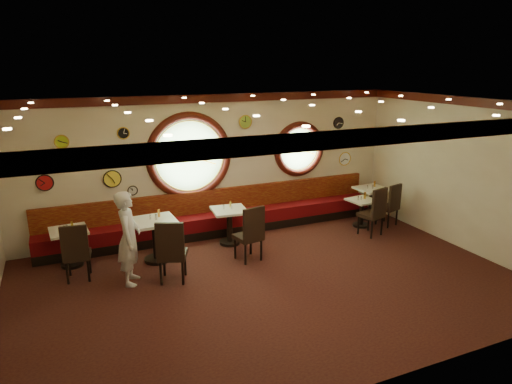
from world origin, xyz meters
name	(u,v)px	position (x,y,z in m)	size (l,w,h in m)	color
floor	(270,282)	(0.00, 0.00, 0.00)	(9.00, 6.00, 0.00)	black
ceiling	(271,105)	(0.00, 0.00, 3.20)	(9.00, 6.00, 0.02)	#BC8535
wall_back	(215,164)	(0.00, 3.00, 1.60)	(9.00, 0.02, 3.20)	beige
wall_front	(382,267)	(0.00, -3.00, 1.60)	(9.00, 0.02, 3.20)	beige
wall_right	(463,174)	(4.50, 0.00, 1.60)	(0.02, 6.00, 3.20)	beige
molding_back	(214,98)	(0.00, 2.95, 3.11)	(9.00, 0.10, 0.18)	#3B0F0A
molding_front	(390,135)	(0.00, -2.95, 3.11)	(9.00, 0.10, 0.18)	#3B0F0A
molding_right	(470,102)	(4.45, 0.00, 3.11)	(0.10, 6.00, 0.18)	#3B0F0A
banquette_base	(220,229)	(0.00, 2.72, 0.10)	(8.00, 0.55, 0.20)	black
banquette_seat	(220,219)	(0.00, 2.72, 0.35)	(8.00, 0.55, 0.30)	#55070D
banquette_back	(217,200)	(0.00, 2.94, 0.75)	(8.00, 0.10, 0.55)	#5D070C
porthole_left_glass	(189,156)	(-0.60, 3.00, 1.85)	(1.66, 1.66, 0.02)	#80B66D
porthole_left_frame	(189,156)	(-0.60, 2.98, 1.85)	(1.98, 1.98, 0.18)	#3B0F0A
porthole_left_ring	(190,156)	(-0.60, 2.95, 1.85)	(1.61, 1.61, 0.03)	gold
porthole_right_glass	(299,149)	(2.20, 3.00, 1.80)	(1.10, 1.10, 0.02)	#80B66D
porthole_right_frame	(299,149)	(2.20, 2.98, 1.80)	(1.38, 1.38, 0.18)	#3B0F0A
porthole_right_ring	(300,149)	(2.20, 2.95, 1.80)	(1.09, 1.09, 0.03)	gold
wall_clock_0	(133,190)	(-1.90, 2.96, 1.20)	(0.20, 0.20, 0.03)	silver
wall_clock_1	(62,142)	(-3.20, 2.96, 2.35)	(0.26, 0.26, 0.03)	#AECB28
wall_clock_2	(112,179)	(-2.30, 2.96, 1.50)	(0.36, 0.36, 0.03)	yellow
wall_clock_3	(345,159)	(3.55, 2.96, 1.45)	(0.34, 0.34, 0.03)	white
wall_clock_4	(245,122)	(0.75, 2.96, 2.55)	(0.30, 0.30, 0.03)	#8CBB3A
wall_clock_5	(269,146)	(1.35, 2.96, 1.95)	(0.22, 0.22, 0.03)	#E4CF4C
wall_clock_6	(123,133)	(-2.00, 2.96, 2.45)	(0.24, 0.24, 0.03)	black
wall_clock_7	(45,183)	(-3.60, 2.96, 1.55)	(0.32, 0.32, 0.03)	red
wall_clock_8	(338,123)	(3.30, 2.96, 2.40)	(0.28, 0.28, 0.03)	black
table_a	(70,243)	(-3.27, 2.22, 0.48)	(0.74, 0.74, 0.76)	black
table_b	(156,235)	(-1.69, 1.77, 0.56)	(0.83, 0.83, 0.88)	black
table_c	(230,222)	(-0.01, 2.04, 0.50)	(0.80, 0.80, 0.80)	black
table_d	(362,209)	(3.32, 1.81, 0.43)	(0.69, 0.69, 0.68)	black
table_e	(371,199)	(3.90, 2.20, 0.51)	(0.77, 0.77, 0.81)	black
chair_a	(76,249)	(-3.18, 1.46, 0.63)	(0.52, 0.52, 0.68)	black
chair_b	(171,248)	(-1.62, 0.70, 0.68)	(0.65, 0.65, 0.74)	black
chair_c	(251,230)	(0.05, 1.00, 0.66)	(0.57, 0.57, 0.72)	black
chair_d	(375,209)	(3.20, 1.16, 0.66)	(0.59, 0.59, 0.71)	black
chair_e	(391,202)	(3.99, 1.55, 0.61)	(0.55, 0.55, 0.66)	black
condiment_a_salt	(64,228)	(-3.34, 2.21, 0.80)	(0.03, 0.03, 0.09)	silver
condiment_b_salt	(150,217)	(-1.76, 1.82, 0.93)	(0.03, 0.03, 0.09)	silver
condiment_c_salt	(224,207)	(-0.12, 2.10, 0.85)	(0.03, 0.03, 0.09)	silver
condiment_d_salt	(358,198)	(3.21, 1.81, 0.73)	(0.04, 0.04, 0.10)	silver
condiment_a_pepper	(67,228)	(-3.29, 2.17, 0.81)	(0.04, 0.04, 0.11)	silver
condiment_b_pepper	(156,217)	(-1.66, 1.75, 0.94)	(0.04, 0.04, 0.11)	silver
condiment_c_pepper	(231,207)	(0.03, 2.03, 0.84)	(0.03, 0.03, 0.09)	silver
condiment_d_pepper	(361,198)	(3.29, 1.81, 0.73)	(0.03, 0.03, 0.09)	silver
condiment_a_bottle	(72,225)	(-3.19, 2.26, 0.83)	(0.04, 0.04, 0.14)	gold
condiment_b_bottle	(159,213)	(-1.57, 1.92, 0.96)	(0.05, 0.05, 0.16)	gold
condiment_c_bottle	(230,204)	(0.06, 2.17, 0.87)	(0.04, 0.04, 0.14)	gold
condiment_d_bottle	(365,195)	(3.41, 1.83, 0.77)	(0.05, 0.05, 0.17)	gold
condiment_e_salt	(368,187)	(3.76, 2.21, 0.86)	(0.03, 0.03, 0.09)	silver
condiment_e_pepper	(373,187)	(3.86, 2.13, 0.86)	(0.04, 0.04, 0.10)	silver
condiment_e_bottle	(375,184)	(4.03, 2.27, 0.88)	(0.05, 0.05, 0.15)	gold
waiter	(129,238)	(-2.30, 1.02, 0.86)	(0.63, 0.41, 1.72)	white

